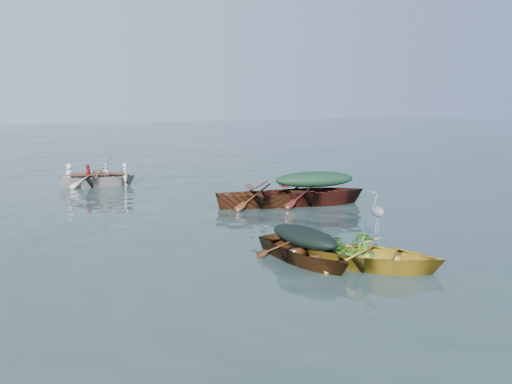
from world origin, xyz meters
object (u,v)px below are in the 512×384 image
rowed_boat (98,186)px  heron (377,219)px  dark_covered_boat (304,262)px  open_wooden_boat (267,206)px  yellow_dinghy (375,268)px  green_tarp_boat (314,204)px

rowed_boat → heron: (4.46, -12.40, 0.93)m
dark_covered_boat → open_wooden_boat: 5.78m
yellow_dinghy → rowed_boat: 13.48m
rowed_boat → yellow_dinghy: bearing=-151.1°
open_wooden_boat → yellow_dinghy: bearing=-171.1°
yellow_dinghy → heron: 1.08m
green_tarp_boat → heron: (-1.76, -5.70, 0.93)m
dark_covered_boat → open_wooden_boat: bearing=60.3°
dark_covered_boat → heron: 1.84m
open_wooden_boat → rowed_boat: 7.87m
dark_covered_boat → open_wooden_boat: size_ratio=0.74×
yellow_dinghy → dark_covered_boat: bearing=95.0°
heron → open_wooden_boat: bearing=42.2°
yellow_dinghy → heron: size_ratio=3.72×
yellow_dinghy → green_tarp_boat: bearing=24.8°
dark_covered_boat → rowed_boat: 12.26m
heron → rowed_boat: bearing=63.6°
rowed_boat → open_wooden_boat: bearing=-132.9°
dark_covered_boat → heron: bearing=-31.3°
green_tarp_boat → open_wooden_boat: (-1.60, 0.34, 0.00)m
open_wooden_boat → heron: heron is taller
yellow_dinghy → dark_covered_boat: (-1.17, 0.94, 0.00)m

